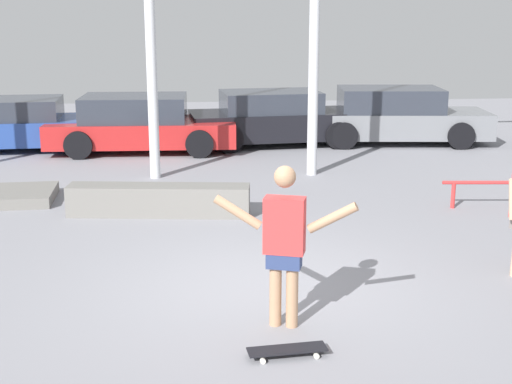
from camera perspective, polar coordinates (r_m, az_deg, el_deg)
name	(u,v)px	position (r m, az deg, el deg)	size (l,w,h in m)	color
ground_plane	(267,287)	(8.61, 0.85, -7.63)	(36.00, 36.00, 0.00)	gray
skateboarder	(284,239)	(7.29, 2.28, -3.77)	(1.45, 0.54, 1.72)	tan
skateboard	(287,350)	(7.00, 2.51, -12.50)	(0.78, 0.30, 0.08)	black
grind_box	(159,200)	(11.61, -7.78, -0.65)	(2.93, 0.49, 0.49)	slate
grind_rail	(506,187)	(12.60, 19.39, 0.37)	(2.14, 0.26, 0.47)	red
parked_car_blue	(18,125)	(17.89, -18.51, 5.13)	(4.15, 2.09, 1.22)	#284793
parked_car_red	(140,124)	(17.00, -9.26, 5.36)	(4.40, 2.11, 1.31)	red
parked_car_black	(275,119)	(17.57, 1.56, 5.87)	(4.38, 2.15, 1.32)	black
parked_car_grey	(394,116)	(18.17, 11.00, 5.95)	(4.64, 2.26, 1.37)	slate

